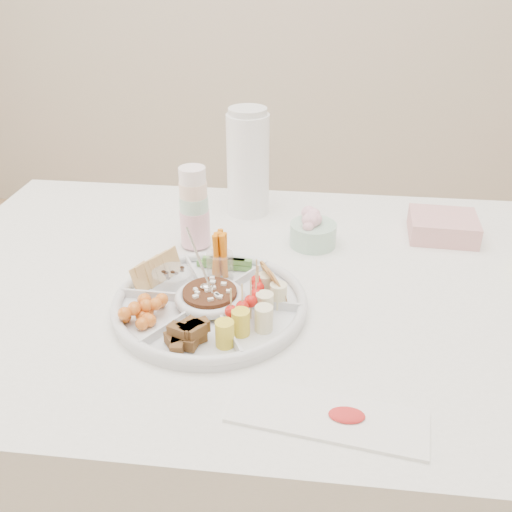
# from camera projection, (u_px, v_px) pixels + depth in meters

# --- Properties ---
(floor) EXTENTS (4.00, 4.00, 0.00)m
(floor) POSITION_uv_depth(u_px,v_px,m) (258.00, 510.00, 1.61)
(floor) COLOR tan
(floor) RESTS_ON ground
(dining_table) EXTENTS (1.52, 1.02, 0.76)m
(dining_table) POSITION_uv_depth(u_px,v_px,m) (258.00, 410.00, 1.42)
(dining_table) COLOR white
(dining_table) RESTS_ON floor
(party_tray) EXTENTS (0.39, 0.39, 0.04)m
(party_tray) POSITION_uv_depth(u_px,v_px,m) (210.00, 301.00, 1.13)
(party_tray) COLOR silver
(party_tray) RESTS_ON dining_table
(bean_dip) EXTENTS (0.11, 0.11, 0.04)m
(bean_dip) POSITION_uv_depth(u_px,v_px,m) (210.00, 297.00, 1.12)
(bean_dip) COLOR #5C2F10
(bean_dip) RESTS_ON party_tray
(tortillas) EXTENTS (0.10, 0.10, 0.06)m
(tortillas) POSITION_uv_depth(u_px,v_px,m) (271.00, 279.00, 1.16)
(tortillas) COLOR #AB804C
(tortillas) RESTS_ON party_tray
(carrot_cucumber) EXTENTS (0.12, 0.12, 0.10)m
(carrot_cucumber) POSITION_uv_depth(u_px,v_px,m) (223.00, 251.00, 1.22)
(carrot_cucumber) COLOR orange
(carrot_cucumber) RESTS_ON party_tray
(pita_raisins) EXTENTS (0.12, 0.12, 0.06)m
(pita_raisins) POSITION_uv_depth(u_px,v_px,m) (164.00, 270.00, 1.19)
(pita_raisins) COLOR tan
(pita_raisins) RESTS_ON party_tray
(cherries) EXTENTS (0.11, 0.11, 0.04)m
(cherries) POSITION_uv_depth(u_px,v_px,m) (144.00, 308.00, 1.08)
(cherries) COLOR orange
(cherries) RESTS_ON party_tray
(granola_chunks) EXTENTS (0.10, 0.10, 0.04)m
(granola_chunks) POSITION_uv_depth(u_px,v_px,m) (194.00, 334.00, 1.01)
(granola_chunks) COLOR #452D19
(granola_chunks) RESTS_ON party_tray
(banana_tomato) EXTENTS (0.11, 0.11, 0.09)m
(banana_tomato) POSITION_uv_depth(u_px,v_px,m) (262.00, 309.00, 1.04)
(banana_tomato) COLOR #F9E48D
(banana_tomato) RESTS_ON party_tray
(cup_stack) EXTENTS (0.09, 0.09, 0.19)m
(cup_stack) POSITION_uv_depth(u_px,v_px,m) (194.00, 209.00, 1.33)
(cup_stack) COLOR silver
(cup_stack) RESTS_ON dining_table
(thermos) EXTENTS (0.13, 0.13, 0.29)m
(thermos) POSITION_uv_depth(u_px,v_px,m) (248.00, 161.00, 1.48)
(thermos) COLOR white
(thermos) RESTS_ON dining_table
(flower_bowl) EXTENTS (0.14, 0.14, 0.08)m
(flower_bowl) POSITION_uv_depth(u_px,v_px,m) (313.00, 229.00, 1.36)
(flower_bowl) COLOR #9FB5AC
(flower_bowl) RESTS_ON dining_table
(napkin_stack) EXTENTS (0.17, 0.15, 0.05)m
(napkin_stack) POSITION_uv_depth(u_px,v_px,m) (443.00, 226.00, 1.41)
(napkin_stack) COLOR #DB9A9B
(napkin_stack) RESTS_ON dining_table
(placemat) EXTENTS (0.32, 0.15, 0.01)m
(placemat) POSITION_uv_depth(u_px,v_px,m) (327.00, 416.00, 0.88)
(placemat) COLOR white
(placemat) RESTS_ON dining_table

